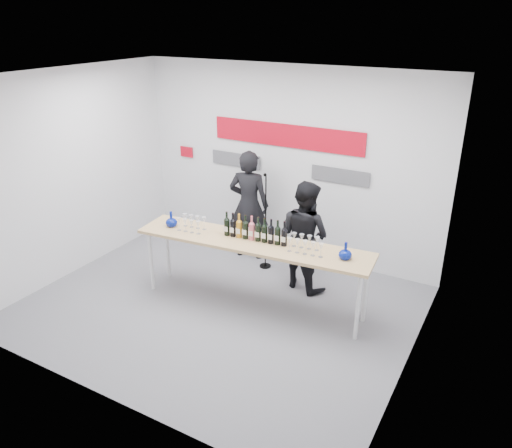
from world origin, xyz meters
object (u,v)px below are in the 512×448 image
Objects in this scene: tasting_table at (252,246)px; presenter_left at (249,205)px; presenter_right at (305,235)px; mic_stand at (265,239)px.

presenter_left is (-0.78, 1.27, 0.01)m from tasting_table.
tasting_table is 1.49m from presenter_left.
tasting_table is at bearing 81.60° from presenter_right.
presenter_right is at bearing -19.22° from mic_stand.
presenter_right is 1.04× the size of mic_stand.
mic_stand is at bearing 103.84° from tasting_table.
presenter_right is (0.39, 0.80, -0.08)m from tasting_table.
mic_stand is at bearing 139.67° from presenter_left.
tasting_table is 1.17m from mic_stand.
mic_stand is (-0.75, 0.24, -0.33)m from presenter_right.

